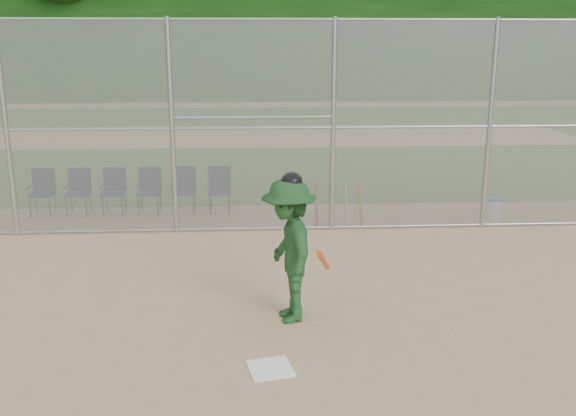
{
  "coord_description": "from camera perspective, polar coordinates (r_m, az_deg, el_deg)",
  "views": [
    {
      "loc": [
        -0.57,
        -6.95,
        3.56
      ],
      "look_at": [
        0.0,
        2.5,
        1.1
      ],
      "focal_mm": 40.0,
      "sensor_mm": 36.0,
      "label": 1
    }
  ],
  "objects": [
    {
      "name": "ground",
      "position": [
        7.83,
        1.12,
        -12.49
      ],
      "size": [
        100.0,
        100.0,
        0.0
      ],
      "primitive_type": "plane",
      "color": "tan",
      "rests_on": "ground"
    },
    {
      "name": "grass_strip",
      "position": [
        25.21,
        -2.12,
        6.45
      ],
      "size": [
        100.0,
        100.0,
        0.0
      ],
      "primitive_type": "plane",
      "color": "#2D5E1C",
      "rests_on": "ground"
    },
    {
      "name": "dirt_patch_far",
      "position": [
        25.21,
        -2.12,
        6.46
      ],
      "size": [
        24.0,
        24.0,
        0.0
      ],
      "primitive_type": "plane",
      "color": "tan",
      "rests_on": "ground"
    },
    {
      "name": "backstop_fence",
      "position": [
        12.05,
        -0.72,
        7.46
      ],
      "size": [
        16.09,
        0.09,
        4.0
      ],
      "color": "gray",
      "rests_on": "ground"
    },
    {
      "name": "home_plate",
      "position": [
        7.41,
        -1.59,
        -14.05
      ],
      "size": [
        0.56,
        0.56,
        0.02
      ],
      "primitive_type": "cube",
      "rotation": [
        0.0,
        0.0,
        0.21
      ],
      "color": "white",
      "rests_on": "ground"
    },
    {
      "name": "batter_at_plate",
      "position": [
        8.28,
        0.08,
        -3.74
      ],
      "size": [
        0.98,
        1.43,
        1.98
      ],
      "color": "#1C461F",
      "rests_on": "ground"
    },
    {
      "name": "water_cooler",
      "position": [
        13.81,
        17.72,
        -0.04
      ],
      "size": [
        0.38,
        0.38,
        0.48
      ],
      "color": "white",
      "rests_on": "ground"
    },
    {
      "name": "spare_bats",
      "position": [
        12.86,
        4.53,
        0.36
      ],
      "size": [
        0.96,
        0.35,
        0.84
      ],
      "color": "#D84C14",
      "rests_on": "ground"
    },
    {
      "name": "chair_0",
      "position": [
        14.45,
        -21.05,
        1.27
      ],
      "size": [
        0.54,
        0.52,
        0.96
      ],
      "primitive_type": null,
      "color": "#0F1437",
      "rests_on": "ground"
    },
    {
      "name": "chair_1",
      "position": [
        14.24,
        -18.19,
        1.34
      ],
      "size": [
        0.54,
        0.52,
        0.96
      ],
      "primitive_type": null,
      "color": "#0F1437",
      "rests_on": "ground"
    },
    {
      "name": "chair_2",
      "position": [
        14.07,
        -15.25,
        1.4
      ],
      "size": [
        0.54,
        0.52,
        0.96
      ],
      "primitive_type": null,
      "color": "#0F1437",
      "rests_on": "ground"
    },
    {
      "name": "chair_3",
      "position": [
        13.93,
        -12.25,
        1.46
      ],
      "size": [
        0.54,
        0.52,
        0.96
      ],
      "primitive_type": null,
      "color": "#0F1437",
      "rests_on": "ground"
    },
    {
      "name": "chair_4",
      "position": [
        13.84,
        -9.19,
        1.52
      ],
      "size": [
        0.54,
        0.52,
        0.96
      ],
      "primitive_type": null,
      "color": "#0F1437",
      "rests_on": "ground"
    },
    {
      "name": "chair_5",
      "position": [
        13.78,
        -6.1,
        1.57
      ],
      "size": [
        0.54,
        0.52,
        0.96
      ],
      "primitive_type": null,
      "color": "#0F1437",
      "rests_on": "ground"
    }
  ]
}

